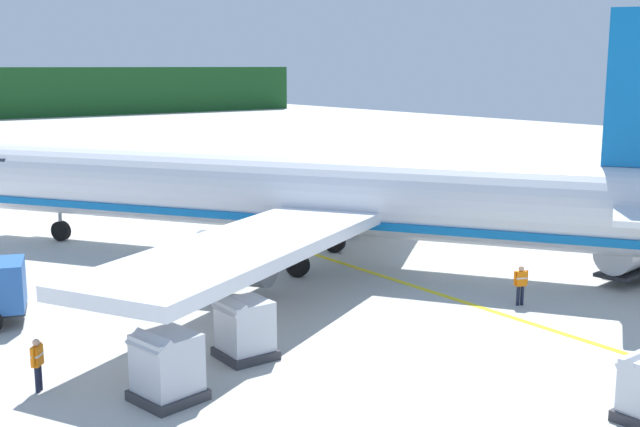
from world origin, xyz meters
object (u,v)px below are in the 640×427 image
object	(u,v)px
crew_marshaller	(37,361)
crew_loader_left	(521,282)
cargo_container_mid	(166,367)
airliner_foreground	(299,194)
cargo_container_far	(244,329)

from	to	relation	value
crew_marshaller	crew_loader_left	world-z (taller)	crew_loader_left
cargo_container_mid	crew_marshaller	world-z (taller)	cargo_container_mid
airliner_foreground	cargo_container_mid	xyz separation A→B (m)	(-12.55, -11.17, -2.38)
cargo_container_far	crew_loader_left	distance (m)	12.12
cargo_container_far	crew_loader_left	world-z (taller)	cargo_container_far
airliner_foreground	cargo_container_mid	size ratio (longest dim) A/B	17.23
cargo_container_mid	cargo_container_far	xyz separation A→B (m)	(3.58, 1.59, -0.02)
airliner_foreground	crew_loader_left	world-z (taller)	airliner_foreground
airliner_foreground	cargo_container_far	world-z (taller)	airliner_foreground
airliner_foreground	cargo_container_far	distance (m)	13.34
cargo_container_mid	crew_loader_left	bearing A→B (deg)	-0.05
crew_loader_left	cargo_container_mid	bearing A→B (deg)	179.95
airliner_foreground	crew_marshaller	xyz separation A→B (m)	(-15.34, -8.29, -2.43)
airliner_foreground	cargo_container_mid	world-z (taller)	airliner_foreground
cargo_container_mid	crew_marshaller	xyz separation A→B (m)	(-2.79, 2.88, -0.05)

